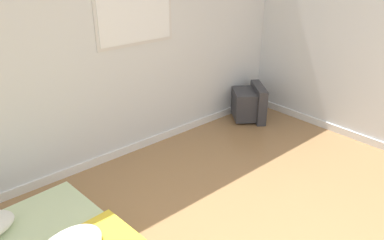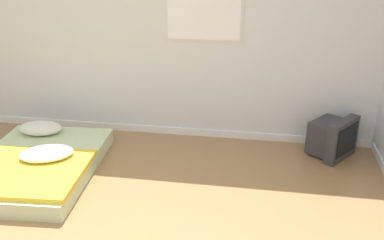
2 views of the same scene
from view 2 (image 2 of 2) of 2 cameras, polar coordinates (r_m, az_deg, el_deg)
The scene contains 3 objects.
wall_back at distance 5.21m, azimuth -5.03°, elevation 11.51°, with size 7.72×0.08×2.60m.
mattress_bed at distance 4.85m, azimuth -20.17°, elevation -5.45°, with size 1.34×1.79×0.31m.
crt_tv at distance 5.14m, azimuth 18.22°, elevation -2.21°, with size 0.60×0.61×0.47m.
Camera 2 is at (1.27, -2.33, 2.27)m, focal length 40.00 mm.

